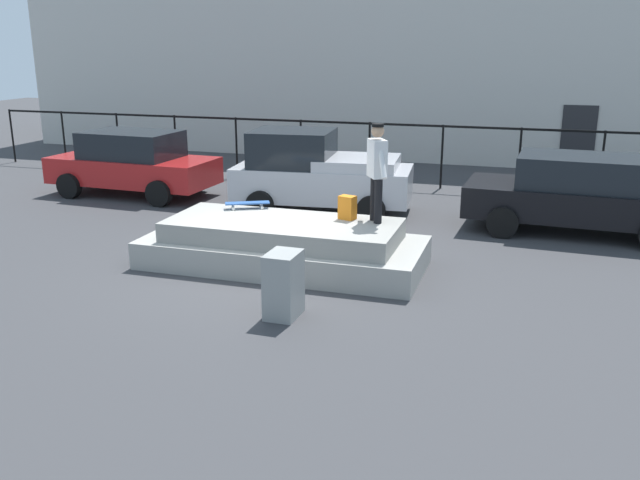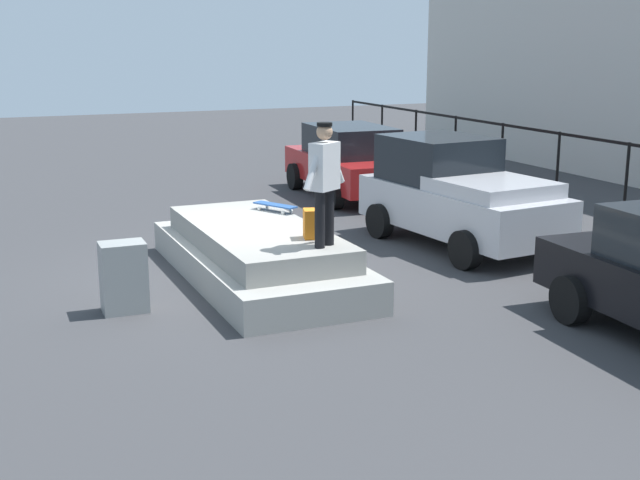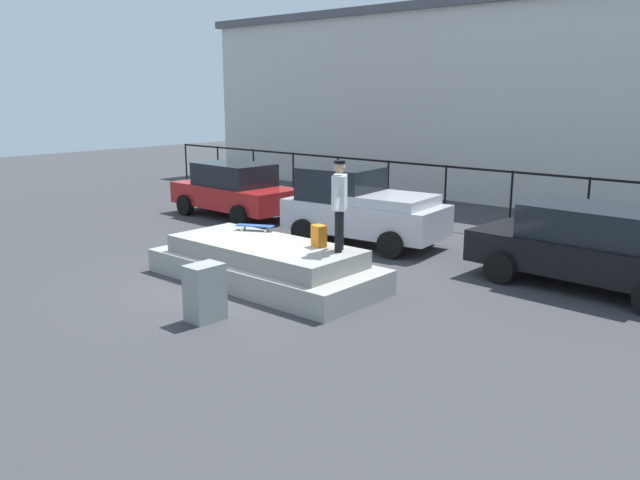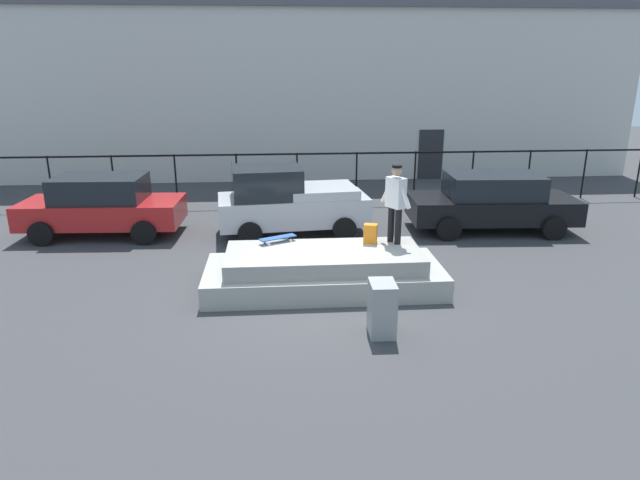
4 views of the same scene
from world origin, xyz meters
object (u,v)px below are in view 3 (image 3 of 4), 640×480
Objects in this scene: car_red_sedan_near at (234,190)px; car_black_sedan_far at (593,247)px; backpack at (319,236)px; car_silver_pickup_mid at (360,207)px; utility_box at (205,292)px; skateboarder at (339,200)px; skateboard at (255,226)px.

car_black_sedan_far is (10.80, -0.40, -0.01)m from car_red_sedan_near.
backpack is 7.78m from car_red_sedan_near.
car_silver_pickup_mid is 0.90× the size of car_black_sedan_far.
skateboarder is at bearing 75.47° from utility_box.
skateboard is at bearing 175.16° from skateboarder.
car_red_sedan_near is at bearing 176.36° from car_silver_pickup_mid.
skateboard is 2.01m from backpack.
car_black_sedan_far is at bearing -0.74° from car_silver_pickup_mid.
car_red_sedan_near is at bearing 177.89° from car_black_sedan_far.
skateboarder is at bearing -165.48° from backpack.
car_red_sedan_near is 5.10m from car_silver_pickup_mid.
skateboarder is 0.93m from backpack.
skateboarder is 3.03m from utility_box.
skateboarder is at bearing -58.10° from car_silver_pickup_mid.
backpack reaches higher than skateboard.
car_red_sedan_near is at bearing -13.32° from backpack.
car_silver_pickup_mid is (5.09, -0.32, 0.09)m from car_red_sedan_near.
backpack is 0.10× the size of car_red_sedan_near.
skateboarder is 5.03m from car_black_sedan_far.
backpack is 0.44× the size of utility_box.
skateboard is 0.19× the size of car_red_sedan_near.
car_silver_pickup_mid is at bearing 121.90° from skateboarder.
car_silver_pickup_mid is at bearing 104.52° from utility_box.
utility_box is at bearing -124.98° from car_black_sedan_far.
utility_box is at bearing -57.98° from skateboard.
utility_box reaches higher than skateboard.
car_silver_pickup_mid is at bearing -48.22° from backpack.
car_silver_pickup_mid is (0.32, 3.32, 0.01)m from skateboard.
car_black_sedan_far is at bearing 56.24° from utility_box.
skateboard is 6.00m from car_red_sedan_near.
car_red_sedan_near reaches higher than backpack.
skateboarder reaches higher than utility_box.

